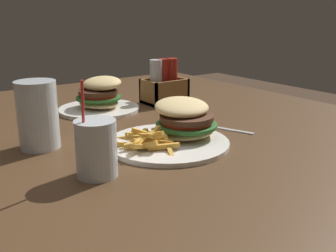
{
  "coord_description": "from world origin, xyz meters",
  "views": [
    {
      "loc": [
        -0.52,
        -0.82,
        1.01
      ],
      "look_at": [
        -0.04,
        -0.16,
        0.77
      ],
      "focal_mm": 42.0,
      "sensor_mm": 36.0,
      "label": 1
    }
  ],
  "objects_px": {
    "meal_plate_near": "(177,128)",
    "meal_plate_far": "(100,98)",
    "beer_glass": "(38,118)",
    "juice_glass": "(96,150)",
    "condiment_caddy": "(164,86)",
    "spoon": "(203,123)"
  },
  "relations": [
    {
      "from": "meal_plate_near",
      "to": "meal_plate_far",
      "type": "bearing_deg",
      "value": 91.06
    },
    {
      "from": "beer_glass",
      "to": "juice_glass",
      "type": "distance_m",
      "value": 0.21
    },
    {
      "from": "meal_plate_far",
      "to": "condiment_caddy",
      "type": "xyz_separation_m",
      "value": [
        0.21,
        -0.03,
        0.02
      ]
    },
    {
      "from": "meal_plate_near",
      "to": "juice_glass",
      "type": "height_order",
      "value": "juice_glass"
    },
    {
      "from": "condiment_caddy",
      "to": "juice_glass",
      "type": "bearing_deg",
      "value": -137.11
    },
    {
      "from": "beer_glass",
      "to": "spoon",
      "type": "height_order",
      "value": "beer_glass"
    },
    {
      "from": "juice_glass",
      "to": "meal_plate_near",
      "type": "bearing_deg",
      "value": 15.38
    },
    {
      "from": "meal_plate_far",
      "to": "juice_glass",
      "type": "bearing_deg",
      "value": -117.12
    },
    {
      "from": "meal_plate_near",
      "to": "spoon",
      "type": "relative_size",
      "value": 1.58
    },
    {
      "from": "meal_plate_near",
      "to": "juice_glass",
      "type": "relative_size",
      "value": 1.53
    },
    {
      "from": "condiment_caddy",
      "to": "spoon",
      "type": "bearing_deg",
      "value": -104.66
    },
    {
      "from": "meal_plate_far",
      "to": "condiment_caddy",
      "type": "relative_size",
      "value": 1.7
    },
    {
      "from": "meal_plate_near",
      "to": "condiment_caddy",
      "type": "distance_m",
      "value": 0.4
    },
    {
      "from": "meal_plate_near",
      "to": "condiment_caddy",
      "type": "height_order",
      "value": "condiment_caddy"
    },
    {
      "from": "beer_glass",
      "to": "juice_glass",
      "type": "bearing_deg",
      "value": -81.09
    },
    {
      "from": "meal_plate_near",
      "to": "meal_plate_far",
      "type": "distance_m",
      "value": 0.36
    },
    {
      "from": "spoon",
      "to": "meal_plate_near",
      "type": "bearing_deg",
      "value": 94.28
    },
    {
      "from": "beer_glass",
      "to": "meal_plate_far",
      "type": "xyz_separation_m",
      "value": [
        0.25,
        0.22,
        -0.03
      ]
    },
    {
      "from": "meal_plate_near",
      "to": "beer_glass",
      "type": "height_order",
      "value": "beer_glass"
    },
    {
      "from": "beer_glass",
      "to": "condiment_caddy",
      "type": "relative_size",
      "value": 1.05
    },
    {
      "from": "beer_glass",
      "to": "spoon",
      "type": "bearing_deg",
      "value": -11.66
    },
    {
      "from": "beer_glass",
      "to": "spoon",
      "type": "relative_size",
      "value": 0.85
    }
  ]
}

